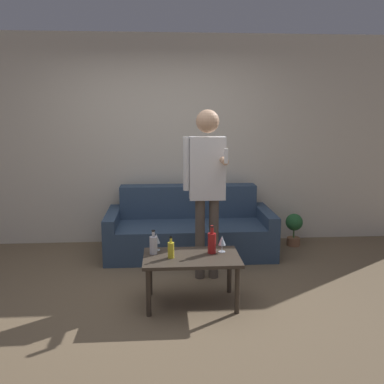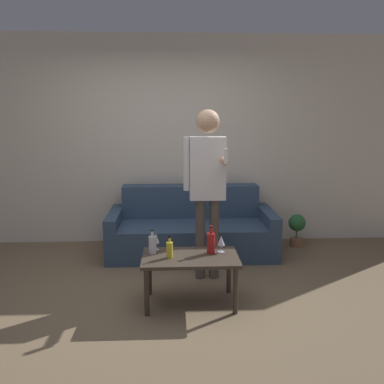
{
  "view_description": "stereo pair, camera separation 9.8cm",
  "coord_description": "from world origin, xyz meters",
  "px_view_note": "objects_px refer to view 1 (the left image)",
  "views": [
    {
      "loc": [
        0.04,
        -3.69,
        1.74
      ],
      "look_at": [
        0.33,
        0.44,
        0.95
      ],
      "focal_mm": 40.0,
      "sensor_mm": 36.0,
      "label": 1
    },
    {
      "loc": [
        0.14,
        -3.69,
        1.74
      ],
      "look_at": [
        0.33,
        0.44,
        0.95
      ],
      "focal_mm": 40.0,
      "sensor_mm": 36.0,
      "label": 2
    }
  ],
  "objects_px": {
    "couch": "(190,230)",
    "coffee_table": "(191,262)",
    "bottle_orange": "(171,249)",
    "person_standing_front": "(207,178)"
  },
  "relations": [
    {
      "from": "couch",
      "to": "coffee_table",
      "type": "bearing_deg",
      "value": -92.94
    },
    {
      "from": "couch",
      "to": "coffee_table",
      "type": "height_order",
      "value": "couch"
    },
    {
      "from": "couch",
      "to": "coffee_table",
      "type": "relative_size",
      "value": 2.33
    },
    {
      "from": "coffee_table",
      "to": "bottle_orange",
      "type": "distance_m",
      "value": 0.23
    },
    {
      "from": "coffee_table",
      "to": "person_standing_front",
      "type": "bearing_deg",
      "value": 71.92
    },
    {
      "from": "couch",
      "to": "bottle_orange",
      "type": "xyz_separation_m",
      "value": [
        -0.26,
        -1.5,
        0.25
      ]
    },
    {
      "from": "coffee_table",
      "to": "person_standing_front",
      "type": "xyz_separation_m",
      "value": [
        0.2,
        0.61,
        0.67
      ]
    },
    {
      "from": "bottle_orange",
      "to": "person_standing_front",
      "type": "height_order",
      "value": "person_standing_front"
    },
    {
      "from": "person_standing_front",
      "to": "couch",
      "type": "bearing_deg",
      "value": 98.13
    },
    {
      "from": "couch",
      "to": "coffee_table",
      "type": "xyz_separation_m",
      "value": [
        -0.08,
        -1.46,
        0.11
      ]
    }
  ]
}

